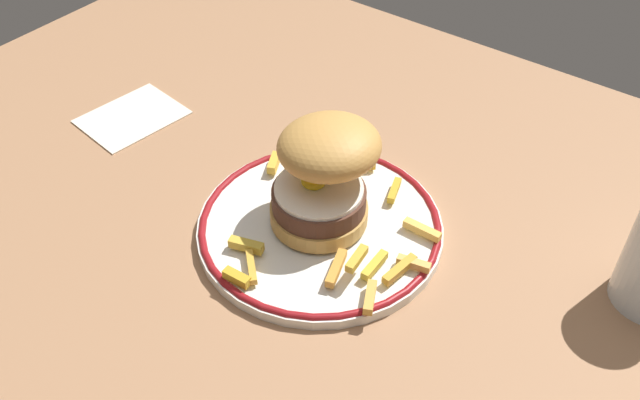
# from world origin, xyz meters

# --- Properties ---
(ground_plane) EXTENTS (1.34, 0.82, 0.04)m
(ground_plane) POSITION_xyz_m (0.00, 0.00, -0.02)
(ground_plane) COLOR #9E704E
(dinner_plate) EXTENTS (0.26, 0.26, 0.02)m
(dinner_plate) POSITION_xyz_m (-0.06, -0.05, 0.01)
(dinner_plate) COLOR white
(dinner_plate) RESTS_ON ground_plane
(burger) EXTENTS (0.13, 0.13, 0.12)m
(burger) POSITION_xyz_m (-0.06, -0.04, 0.07)
(burger) COLOR #C69347
(burger) RESTS_ON dinner_plate
(fries_pile) EXTENTS (0.24, 0.23, 0.03)m
(fries_pile) POSITION_xyz_m (-0.03, -0.05, 0.02)
(fries_pile) COLOR gold
(fries_pile) RESTS_ON dinner_plate
(napkin) EXTENTS (0.11, 0.13, 0.00)m
(napkin) POSITION_xyz_m (-0.37, -0.03, 0.00)
(napkin) COLOR silver
(napkin) RESTS_ON ground_plane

